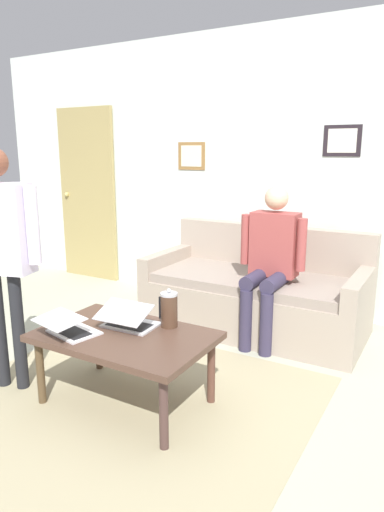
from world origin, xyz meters
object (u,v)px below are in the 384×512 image
at_px(couch, 256,294).
at_px(laptop_center, 69,328).
at_px(laptop_left, 128,320).
at_px(french_press, 169,310).
at_px(coffee_table, 125,341).
at_px(person_seated, 271,256).
at_px(person_standing, 0,239).
at_px(interior_door, 88,195).

bearing_deg(couch, laptop_center, 74.38).
height_order(laptop_left, french_press, french_press).
bearing_deg(coffee_table, person_seated, -107.14).
height_order(couch, coffee_table, couch).
relative_size(french_press, person_seated, 0.20).
relative_size(couch, laptop_left, 5.45).
relative_size(french_press, person_standing, 0.16).
bearing_deg(coffee_table, laptop_center, 32.98).
bearing_deg(french_press, person_standing, 25.06).
xyz_separation_m(coffee_table, french_press, (-0.17, -0.23, 0.16)).
bearing_deg(laptop_left, french_press, -147.30).
distance_m(laptop_center, french_press, 0.62).
xyz_separation_m(couch, coffee_table, (0.22, 1.59, 0.11)).
bearing_deg(coffee_table, laptop_left, -65.46).
bearing_deg(person_seated, person_standing, 52.57).
distance_m(interior_door, laptop_left, 3.05).
relative_size(coffee_table, person_seated, 0.83).
xyz_separation_m(couch, french_press, (0.04, 1.36, 0.27)).
height_order(laptop_left, person_seated, person_seated).
relative_size(coffee_table, laptop_left, 3.07).
relative_size(laptop_center, person_seated, 0.29).
xyz_separation_m(laptop_left, laptop_center, (0.24, 0.28, 0.00)).
distance_m(person_standing, person_seated, 2.02).
bearing_deg(person_standing, person_seated, -127.43).
height_order(laptop_left, laptop_center, laptop_left).
bearing_deg(french_press, interior_door, -38.58).
relative_size(couch, french_press, 7.48).
bearing_deg(coffee_table, person_standing, 15.36).
bearing_deg(laptop_center, interior_door, -50.09).
relative_size(interior_door, person_seated, 1.60).
bearing_deg(couch, laptop_left, 80.17).
bearing_deg(french_press, laptop_left, 32.70).
height_order(couch, laptop_center, couch).
relative_size(interior_door, couch, 1.09).
bearing_deg(coffee_table, couch, -97.74).
xyz_separation_m(french_press, person_standing, (0.97, 0.45, 0.43)).
bearing_deg(laptop_center, laptop_left, -130.60).
bearing_deg(person_seated, coffee_table, 72.86).
bearing_deg(laptop_center, person_standing, 4.00).
height_order(laptop_center, person_standing, person_standing).
bearing_deg(interior_door, french_press, 141.42).
distance_m(couch, person_seated, 0.52).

